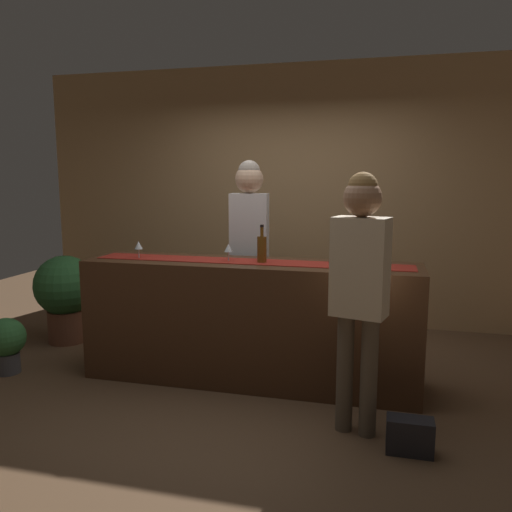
{
  "coord_description": "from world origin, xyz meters",
  "views": [
    {
      "loc": [
        1.03,
        -3.86,
        1.67
      ],
      "look_at": [
        0.05,
        0.0,
        1.04
      ],
      "focal_mm": 35.61,
      "sensor_mm": 36.0,
      "label": 1
    }
  ],
  "objects_px": {
    "wine_bottle_clear": "(365,251)",
    "handbag": "(410,436)",
    "customer_sipping": "(360,276)",
    "potted_plant_tall": "(65,292)",
    "bartender": "(249,235)",
    "potted_plant_small": "(6,342)",
    "wine_bottle_amber": "(262,249)",
    "wine_glass_near_customer": "(228,248)",
    "wine_glass_mid_counter": "(139,246)"
  },
  "relations": [
    {
      "from": "customer_sipping",
      "to": "wine_bottle_clear",
      "type": "bearing_deg",
      "value": 104.11
    },
    {
      "from": "wine_bottle_clear",
      "to": "handbag",
      "type": "bearing_deg",
      "value": -69.39
    },
    {
      "from": "customer_sipping",
      "to": "potted_plant_small",
      "type": "height_order",
      "value": "customer_sipping"
    },
    {
      "from": "wine_bottle_clear",
      "to": "wine_glass_mid_counter",
      "type": "xyz_separation_m",
      "value": [
        -1.84,
        -0.08,
        -0.01
      ]
    },
    {
      "from": "customer_sipping",
      "to": "potted_plant_small",
      "type": "distance_m",
      "value": 3.06
    },
    {
      "from": "wine_glass_near_customer",
      "to": "bartender",
      "type": "relative_size",
      "value": 0.08
    },
    {
      "from": "wine_bottle_amber",
      "to": "potted_plant_small",
      "type": "height_order",
      "value": "wine_bottle_amber"
    },
    {
      "from": "customer_sipping",
      "to": "potted_plant_small",
      "type": "relative_size",
      "value": 3.53
    },
    {
      "from": "bartender",
      "to": "potted_plant_small",
      "type": "distance_m",
      "value": 2.28
    },
    {
      "from": "wine_bottle_clear",
      "to": "potted_plant_tall",
      "type": "distance_m",
      "value": 3.06
    },
    {
      "from": "wine_glass_near_customer",
      "to": "potted_plant_small",
      "type": "distance_m",
      "value": 2.08
    },
    {
      "from": "wine_bottle_amber",
      "to": "customer_sipping",
      "type": "height_order",
      "value": "customer_sipping"
    },
    {
      "from": "wine_bottle_clear",
      "to": "wine_glass_mid_counter",
      "type": "relative_size",
      "value": 2.1
    },
    {
      "from": "bartender",
      "to": "potted_plant_tall",
      "type": "xyz_separation_m",
      "value": [
        -1.91,
        -0.07,
        -0.63
      ]
    },
    {
      "from": "wine_bottle_clear",
      "to": "handbag",
      "type": "distance_m",
      "value": 1.37
    },
    {
      "from": "wine_bottle_amber",
      "to": "potted_plant_small",
      "type": "xyz_separation_m",
      "value": [
        -2.16,
        -0.34,
        -0.83
      ]
    },
    {
      "from": "wine_bottle_amber",
      "to": "handbag",
      "type": "height_order",
      "value": "wine_bottle_amber"
    },
    {
      "from": "wine_glass_near_customer",
      "to": "customer_sipping",
      "type": "height_order",
      "value": "customer_sipping"
    },
    {
      "from": "wine_bottle_clear",
      "to": "wine_glass_mid_counter",
      "type": "height_order",
      "value": "wine_bottle_clear"
    },
    {
      "from": "wine_bottle_clear",
      "to": "potted_plant_small",
      "type": "distance_m",
      "value": 3.09
    },
    {
      "from": "wine_glass_near_customer",
      "to": "potted_plant_small",
      "type": "height_order",
      "value": "wine_glass_near_customer"
    },
    {
      "from": "wine_bottle_clear",
      "to": "bartender",
      "type": "relative_size",
      "value": 0.17
    },
    {
      "from": "wine_bottle_amber",
      "to": "wine_bottle_clear",
      "type": "xyz_separation_m",
      "value": [
        0.79,
        0.05,
        0.0
      ]
    },
    {
      "from": "wine_glass_mid_counter",
      "to": "potted_plant_small",
      "type": "distance_m",
      "value": 1.41
    },
    {
      "from": "potted_plant_tall",
      "to": "handbag",
      "type": "bearing_deg",
      "value": -22.46
    },
    {
      "from": "bartender",
      "to": "potted_plant_tall",
      "type": "height_order",
      "value": "bartender"
    },
    {
      "from": "bartender",
      "to": "potted_plant_small",
      "type": "height_order",
      "value": "bartender"
    },
    {
      "from": "wine_bottle_clear",
      "to": "handbag",
      "type": "height_order",
      "value": "wine_bottle_clear"
    },
    {
      "from": "wine_glass_near_customer",
      "to": "potted_plant_tall",
      "type": "distance_m",
      "value": 2.06
    },
    {
      "from": "customer_sipping",
      "to": "handbag",
      "type": "relative_size",
      "value": 6.06
    },
    {
      "from": "bartender",
      "to": "handbag",
      "type": "xyz_separation_m",
      "value": [
        1.39,
        -1.43,
        -1.03
      ]
    },
    {
      "from": "potted_plant_small",
      "to": "handbag",
      "type": "xyz_separation_m",
      "value": [
        3.28,
        -0.49,
        -0.17
      ]
    },
    {
      "from": "bartender",
      "to": "customer_sipping",
      "type": "relative_size",
      "value": 1.07
    },
    {
      "from": "wine_bottle_clear",
      "to": "handbag",
      "type": "relative_size",
      "value": 1.08
    },
    {
      "from": "potted_plant_tall",
      "to": "potted_plant_small",
      "type": "xyz_separation_m",
      "value": [
        0.02,
        -0.88,
        -0.23
      ]
    },
    {
      "from": "bartender",
      "to": "customer_sipping",
      "type": "bearing_deg",
      "value": 124.38
    },
    {
      "from": "customer_sipping",
      "to": "potted_plant_tall",
      "type": "relative_size",
      "value": 1.92
    },
    {
      "from": "wine_bottle_clear",
      "to": "potted_plant_small",
      "type": "bearing_deg",
      "value": -172.39
    },
    {
      "from": "bartender",
      "to": "handbag",
      "type": "distance_m",
      "value": 2.24
    },
    {
      "from": "bartender",
      "to": "wine_glass_mid_counter",
      "type": "bearing_deg",
      "value": 33.02
    },
    {
      "from": "wine_bottle_amber",
      "to": "potted_plant_tall",
      "type": "height_order",
      "value": "wine_bottle_amber"
    },
    {
      "from": "bartender",
      "to": "potted_plant_small",
      "type": "bearing_deg",
      "value": 20.74
    },
    {
      "from": "wine_glass_near_customer",
      "to": "customer_sipping",
      "type": "distance_m",
      "value": 1.25
    },
    {
      "from": "wine_bottle_amber",
      "to": "wine_bottle_clear",
      "type": "bearing_deg",
      "value": 3.63
    },
    {
      "from": "wine_bottle_amber",
      "to": "potted_plant_small",
      "type": "relative_size",
      "value": 0.63
    },
    {
      "from": "bartender",
      "to": "potted_plant_tall",
      "type": "bearing_deg",
      "value": -3.7
    },
    {
      "from": "wine_glass_near_customer",
      "to": "wine_bottle_clear",
      "type": "bearing_deg",
      "value": 2.81
    },
    {
      "from": "customer_sipping",
      "to": "handbag",
      "type": "height_order",
      "value": "customer_sipping"
    },
    {
      "from": "wine_glass_near_customer",
      "to": "potted_plant_tall",
      "type": "bearing_deg",
      "value": 164.29
    },
    {
      "from": "wine_glass_mid_counter",
      "to": "potted_plant_tall",
      "type": "height_order",
      "value": "wine_glass_mid_counter"
    }
  ]
}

